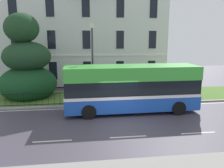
{
  "coord_description": "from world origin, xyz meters",
  "views": [
    {
      "loc": [
        -2.32,
        -12.93,
        5.21
      ],
      "look_at": [
        -0.16,
        3.76,
        1.8
      ],
      "focal_mm": 36.12,
      "sensor_mm": 36.0,
      "label": 1
    }
  ],
  "objects_px": {
    "georgian_townhouse": "(86,28)",
    "single_decker_bus": "(131,88)",
    "evergreen_tree": "(27,68)",
    "litter_bin": "(124,94)",
    "street_lamp_post": "(92,58)"
  },
  "relations": [
    {
      "from": "evergreen_tree",
      "to": "street_lamp_post",
      "type": "relative_size",
      "value": 1.23
    },
    {
      "from": "evergreen_tree",
      "to": "single_decker_bus",
      "type": "height_order",
      "value": "evergreen_tree"
    },
    {
      "from": "litter_bin",
      "to": "georgian_townhouse",
      "type": "bearing_deg",
      "value": 105.55
    },
    {
      "from": "georgian_townhouse",
      "to": "evergreen_tree",
      "type": "distance_m",
      "value": 10.07
    },
    {
      "from": "evergreen_tree",
      "to": "single_decker_bus",
      "type": "relative_size",
      "value": 0.81
    },
    {
      "from": "evergreen_tree",
      "to": "single_decker_bus",
      "type": "distance_m",
      "value": 9.68
    },
    {
      "from": "single_decker_bus",
      "to": "evergreen_tree",
      "type": "bearing_deg",
      "value": 148.71
    },
    {
      "from": "street_lamp_post",
      "to": "evergreen_tree",
      "type": "bearing_deg",
      "value": 155.81
    },
    {
      "from": "litter_bin",
      "to": "street_lamp_post",
      "type": "bearing_deg",
      "value": 179.21
    },
    {
      "from": "street_lamp_post",
      "to": "georgian_townhouse",
      "type": "bearing_deg",
      "value": 91.86
    },
    {
      "from": "street_lamp_post",
      "to": "litter_bin",
      "type": "bearing_deg",
      "value": -0.79
    },
    {
      "from": "georgian_townhouse",
      "to": "single_decker_bus",
      "type": "distance_m",
      "value": 13.8
    },
    {
      "from": "evergreen_tree",
      "to": "georgian_townhouse",
      "type": "bearing_deg",
      "value": 55.48
    },
    {
      "from": "single_decker_bus",
      "to": "litter_bin",
      "type": "distance_m",
      "value": 2.59
    },
    {
      "from": "georgian_townhouse",
      "to": "single_decker_bus",
      "type": "bearing_deg",
      "value": -76.71
    }
  ]
}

